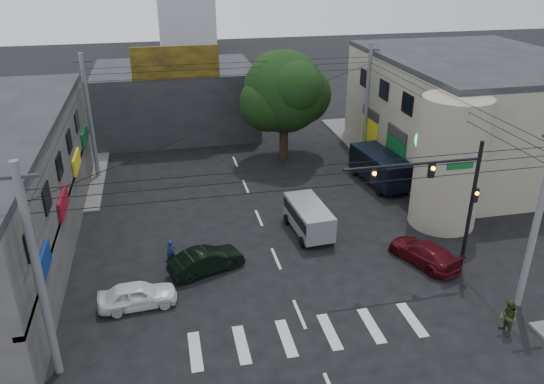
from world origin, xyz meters
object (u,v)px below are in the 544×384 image
object	(u,v)px
pedestrian_olive	(508,318)
utility_pole_near_right	(537,220)
utility_pole_near_left	(39,276)
utility_pole_far_right	(367,102)
silver_minivan	(309,219)
traffic_officer	(171,254)
street_tree	(284,92)
traffic_gantry	(444,189)
dark_sedan	(206,260)
navy_van	(380,169)
maroon_sedan	(424,252)
white_compact	(137,295)
utility_pole_far_left	(90,118)

from	to	relation	value
pedestrian_olive	utility_pole_near_right	bearing A→B (deg)	132.47
utility_pole_near_left	pedestrian_olive	world-z (taller)	utility_pole_near_left
utility_pole_far_right	silver_minivan	world-z (taller)	utility_pole_far_right
utility_pole_far_right	traffic_officer	size ratio (longest dim) A/B	6.07
utility_pole_near_left	traffic_officer	xyz separation A→B (m)	(4.86, 7.03, -3.84)
street_tree	traffic_gantry	world-z (taller)	street_tree
dark_sedan	navy_van	world-z (taller)	navy_van
utility_pole_near_left	silver_minivan	size ratio (longest dim) A/B	2.08
utility_pole_near_right	maroon_sedan	size ratio (longest dim) A/B	1.99
utility_pole_near_right	navy_van	bearing A→B (deg)	93.29
dark_sedan	pedestrian_olive	bearing A→B (deg)	-141.54
utility_pole_near_left	white_compact	distance (m)	6.30
utility_pole_far_left	white_compact	xyz separation A→B (m)	(3.11, -16.73, -3.97)
street_tree	traffic_officer	bearing A→B (deg)	-123.66
utility_pole_near_left	navy_van	world-z (taller)	utility_pole_near_left
street_tree	navy_van	xyz separation A→B (m)	(5.64, -6.45, -4.34)
navy_van	maroon_sedan	bearing A→B (deg)	163.35
utility_pole_near_right	white_compact	world-z (taller)	utility_pole_near_right
silver_minivan	traffic_officer	size ratio (longest dim) A/B	2.92
utility_pole_near_right	traffic_officer	distance (m)	18.02
utility_pole_near_right	dark_sedan	bearing A→B (deg)	157.03
traffic_gantry	navy_van	distance (m)	12.27
utility_pole_near_left	utility_pole_far_left	bearing A→B (deg)	90.00
traffic_officer	pedestrian_olive	bearing A→B (deg)	-43.79
utility_pole_far_right	white_compact	bearing A→B (deg)	-136.93
traffic_gantry	pedestrian_olive	xyz separation A→B (m)	(0.78, -5.27, -3.96)
street_tree	traffic_officer	size ratio (longest dim) A/B	5.74
street_tree	maroon_sedan	distance (m)	18.13
utility_pole_near_left	navy_van	distance (m)	25.38
utility_pole_far_left	traffic_officer	bearing A→B (deg)	-70.17
dark_sedan	maroon_sedan	world-z (taller)	dark_sedan
maroon_sedan	traffic_officer	bearing A→B (deg)	-31.55
navy_van	traffic_officer	bearing A→B (deg)	111.02
utility_pole_near_left	pedestrian_olive	size ratio (longest dim) A/B	5.29
street_tree	dark_sedan	size ratio (longest dim) A/B	2.06
traffic_gantry	navy_van	size ratio (longest dim) A/B	1.23
street_tree	utility_pole_near_right	xyz separation A→B (m)	(6.50, -21.50, -0.87)
white_compact	utility_pole_near_left	bearing A→B (deg)	136.75
traffic_gantry	utility_pole_far_left	xyz separation A→B (m)	(-18.32, 17.00, -0.23)
street_tree	utility_pole_far_left	xyz separation A→B (m)	(-14.50, -1.00, -0.87)
utility_pole_far_left	dark_sedan	distance (m)	16.34
utility_pole_near_right	silver_minivan	size ratio (longest dim) A/B	2.08
utility_pole_far_left	maroon_sedan	size ratio (longest dim) A/B	1.99
utility_pole_far_left	silver_minivan	size ratio (longest dim) A/B	2.08
white_compact	silver_minivan	size ratio (longest dim) A/B	0.86
utility_pole_near_left	utility_pole_far_right	bearing A→B (deg)	44.31
maroon_sedan	pedestrian_olive	distance (m)	6.27
utility_pole_near_right	utility_pole_far_right	size ratio (longest dim) A/B	1.00
traffic_gantry	dark_sedan	xyz separation A→B (m)	(-11.70, 2.60, -4.17)
utility_pole_near_left	utility_pole_far_left	distance (m)	20.50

